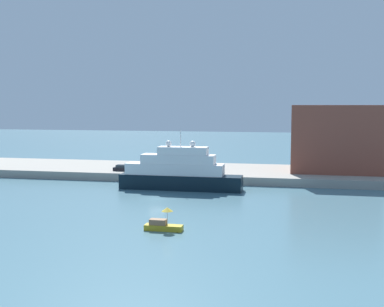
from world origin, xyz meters
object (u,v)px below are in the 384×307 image
parked_car (123,168)px  mooring_bollard (207,173)px  large_yacht (179,172)px  harbor_building (335,138)px  person_figure (145,166)px  small_motorboat (163,224)px

parked_car → mooring_bollard: parked_car is taller
large_yacht → harbor_building: 35.64m
person_figure → parked_car: bearing=-140.0°
large_yacht → mooring_bollard: bearing=62.7°
large_yacht → parked_car: 17.98m
parked_car → person_figure: size_ratio=2.59×
small_motorboat → harbor_building: size_ratio=0.26×
large_yacht → parked_car: size_ratio=5.57×
small_motorboat → harbor_building: bearing=63.5°
large_yacht → person_figure: 17.43m
person_figure → mooring_bollard: 15.89m
parked_car → harbor_building: bearing=12.1°
large_yacht → small_motorboat: 29.40m
mooring_bollard → parked_car: bearing=170.9°
person_figure → small_motorboat: bearing=-70.0°
large_yacht → parked_car: large_yacht is taller
large_yacht → person_figure: size_ratio=14.43×
large_yacht → harbor_building: bearing=34.3°
small_motorboat → person_figure: 45.36m
small_motorboat → person_figure: size_ratio=3.04×
small_motorboat → mooring_bollard: small_motorboat is taller
large_yacht → mooring_bollard: 8.54m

